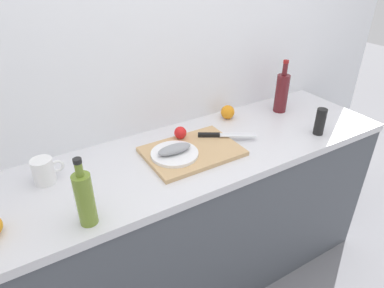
# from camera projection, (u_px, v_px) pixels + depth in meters

# --- Properties ---
(ground_plane) EXTENTS (12.00, 12.00, 0.00)m
(ground_plane) POSITION_uv_depth(u_px,v_px,m) (200.00, 273.00, 2.11)
(ground_plane) COLOR slate
(back_wall) EXTENTS (3.20, 0.05, 2.50)m
(back_wall) POSITION_uv_depth(u_px,v_px,m) (168.00, 61.00, 1.72)
(back_wall) COLOR white
(back_wall) RESTS_ON ground_plane
(kitchen_counter) EXTENTS (2.00, 0.60, 0.90)m
(kitchen_counter) POSITION_uv_depth(u_px,v_px,m) (201.00, 218.00, 1.89)
(kitchen_counter) COLOR #4C5159
(kitchen_counter) RESTS_ON ground_plane
(cutting_board) EXTENTS (0.44, 0.31, 0.02)m
(cutting_board) POSITION_uv_depth(u_px,v_px,m) (192.00, 151.00, 1.62)
(cutting_board) COLOR tan
(cutting_board) RESTS_ON kitchen_counter
(white_plate) EXTENTS (0.22, 0.22, 0.01)m
(white_plate) POSITION_uv_depth(u_px,v_px,m) (175.00, 154.00, 1.57)
(white_plate) COLOR white
(white_plate) RESTS_ON cutting_board
(fish_fillet) EXTENTS (0.16, 0.07, 0.04)m
(fish_fillet) POSITION_uv_depth(u_px,v_px,m) (174.00, 149.00, 1.55)
(fish_fillet) COLOR gray
(fish_fillet) RESTS_ON white_plate
(chef_knife) EXTENTS (0.26, 0.18, 0.02)m
(chef_knife) POSITION_uv_depth(u_px,v_px,m) (219.00, 135.00, 1.72)
(chef_knife) COLOR silver
(chef_knife) RESTS_ON cutting_board
(tomato_0) EXTENTS (0.06, 0.06, 0.06)m
(tomato_0) POSITION_uv_depth(u_px,v_px,m) (180.00, 133.00, 1.69)
(tomato_0) COLOR red
(tomato_0) RESTS_ON cutting_board
(olive_oil_bottle) EXTENTS (0.06, 0.06, 0.27)m
(olive_oil_bottle) POSITION_uv_depth(u_px,v_px,m) (85.00, 198.00, 1.17)
(olive_oil_bottle) COLOR olive
(olive_oil_bottle) RESTS_ON kitchen_counter
(wine_bottle) EXTENTS (0.07, 0.07, 0.31)m
(wine_bottle) POSITION_uv_depth(u_px,v_px,m) (282.00, 92.00, 1.97)
(wine_bottle) COLOR #59191E
(wine_bottle) RESTS_ON kitchen_counter
(coffee_mug_0) EXTENTS (0.13, 0.09, 0.11)m
(coffee_mug_0) POSITION_uv_depth(u_px,v_px,m) (44.00, 171.00, 1.40)
(coffee_mug_0) COLOR white
(coffee_mug_0) RESTS_ON kitchen_counter
(orange_0) EXTENTS (0.08, 0.08, 0.08)m
(orange_0) POSITION_uv_depth(u_px,v_px,m) (228.00, 112.00, 1.93)
(orange_0) COLOR orange
(orange_0) RESTS_ON kitchen_counter
(pepper_mill) EXTENTS (0.05, 0.05, 0.14)m
(pepper_mill) POSITION_uv_depth(u_px,v_px,m) (320.00, 122.00, 1.75)
(pepper_mill) COLOR black
(pepper_mill) RESTS_ON kitchen_counter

